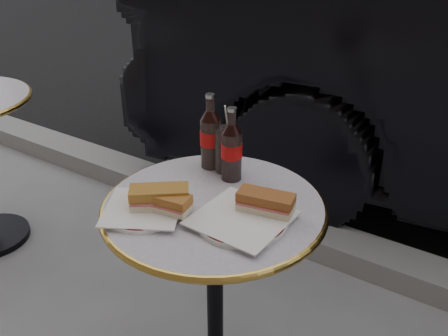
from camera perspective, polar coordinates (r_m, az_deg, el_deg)
The scene contains 10 objects.
curb at distance 2.42m, azimuth 11.20°, elevation -8.27°, with size 40.00×0.20×0.12m, color gray.
bistro_table at distance 1.59m, azimuth -1.02°, elevation -15.32°, with size 0.62×0.62×0.73m, color #BAB2C4, non-canonical shape.
plate_left at distance 1.34m, azimuth -9.20°, elevation -4.81°, with size 0.21×0.21×0.01m, color white.
plate_right at distance 1.29m, azimuth 2.02°, elevation -6.03°, with size 0.24×0.24×0.01m, color silver.
sandwich_left_a at distance 1.33m, azimuth -7.39°, elevation -3.42°, with size 0.16×0.07×0.05m, color #A66E2A.
sandwich_left_b at distance 1.31m, azimuth -6.68°, elevation -3.98°, with size 0.13×0.06×0.05m, color #A36229.
sandwich_right at distance 1.30m, azimuth 4.77°, elevation -4.03°, with size 0.15×0.07×0.05m, color brown.
cola_bottle_left at distance 1.51m, azimuth -1.54°, elevation 4.22°, with size 0.07×0.07×0.24m, color black, non-canonical shape.
cola_bottle_right at distance 1.44m, azimuth 0.88°, elevation 2.74°, with size 0.06×0.06×0.23m, color black, non-canonical shape.
cola_glass at distance 1.50m, azimuth 0.21°, elevation 2.11°, with size 0.07×0.07×0.14m, color black.
Camera 1 is at (0.66, -0.96, 1.46)m, focal length 40.00 mm.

